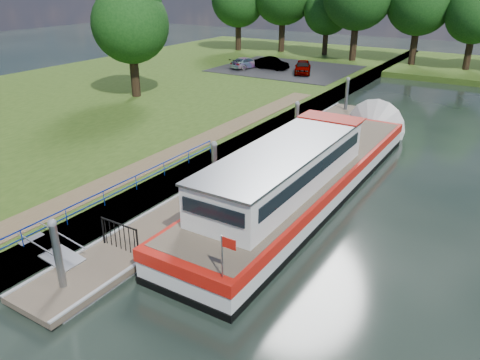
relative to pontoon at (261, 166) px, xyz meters
The scene contains 15 objects.
ground 13.00m from the pontoon, 90.00° to the right, with size 160.00×160.00×0.00m, color black.
riverbank 18.11m from the pontoon, behind, with size 32.00×90.00×0.78m, color #2D4814.
bank_edge 3.25m from the pontoon, 141.89° to the left, with size 1.10×90.00×0.78m, color #473D2D.
footpath 6.69m from the pontoon, 131.35° to the right, with size 1.60×40.00×0.05m, color brown.
carpark 27.32m from the pontoon, 113.75° to the left, with size 14.00×12.00×0.06m, color black.
blue_fence 10.43m from the pontoon, 105.38° to the right, with size 0.04×18.04×0.72m.
pontoon is the anchor object (origin of this frame).
mooring_piles 1.10m from the pontoon, ahead, with size 0.30×27.30×3.55m.
gangway 12.64m from the pontoon, 98.42° to the right, with size 2.58×1.00×0.92m.
gate_panel 10.84m from the pontoon, 90.00° to the right, with size 1.85×0.05×1.15m.
barge 3.93m from the pontoon, 19.92° to the right, with size 4.36×21.15×4.78m.
bank_tree_a 18.78m from the pontoon, 156.11° to the left, with size 6.12×6.12×9.72m.
car_a 24.73m from the pontoon, 109.57° to the left, with size 1.58×3.93×1.34m, color #999999.
car_b 26.74m from the pontoon, 117.16° to the left, with size 1.33×3.81×1.26m, color #999999.
car_c 27.30m from the pontoon, 122.99° to the left, with size 1.63×4.01×1.16m, color #999999.
Camera 1 is at (11.98, -8.42, 9.98)m, focal length 35.00 mm.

